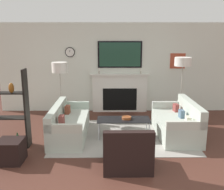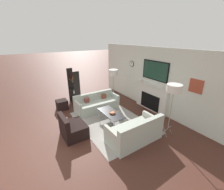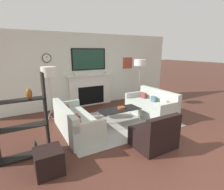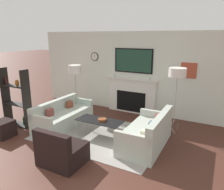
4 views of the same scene
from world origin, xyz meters
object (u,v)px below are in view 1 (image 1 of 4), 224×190
coffee_table (124,120)px  shelf_unit (6,110)px  armchair (127,154)px  couch_right (177,124)px  couch_left (68,125)px  floor_lamp_left (60,68)px  decorative_bowl (127,118)px  ottoman (11,151)px  floor_lamp_right (183,63)px

coffee_table → shelf_unit: bearing=-168.7°
armchair → coffee_table: bearing=89.8°
couch_right → coffee_table: (-1.28, -0.07, 0.11)m
shelf_unit → couch_left: bearing=25.3°
armchair → floor_lamp_left: floor_lamp_left is taller
couch_left → couch_right: 2.57m
couch_right → shelf_unit: 3.85m
couch_left → shelf_unit: size_ratio=1.13×
couch_right → decorative_bowl: bearing=-177.5°
decorative_bowl → shelf_unit: size_ratio=0.13×
couch_left → ottoman: size_ratio=4.14×
couch_left → floor_lamp_left: (-0.36, 1.13, 1.20)m
couch_left → ottoman: (-0.88, -1.29, -0.06)m
floor_lamp_left → shelf_unit: bearing=-116.3°
decorative_bowl → floor_lamp_right: (1.56, 1.18, 1.15)m
shelf_unit → ottoman: 0.98m
floor_lamp_left → shelf_unit: (-0.84, -1.70, -0.67)m
coffee_table → armchair: bearing=-90.2°
armchair → couch_right: bearing=50.3°
floor_lamp_left → shelf_unit: 2.01m
couch_left → decorative_bowl: size_ratio=8.40×
floor_lamp_right → ottoman: (-3.81, -2.41, -1.40)m
coffee_table → decorative_bowl: decorative_bowl is taller
floor_lamp_right → shelf_unit: (-4.13, -1.70, -0.81)m
coffee_table → shelf_unit: (-2.50, -0.50, 0.40)m
decorative_bowl → shelf_unit: bearing=-168.7°
floor_lamp_right → decorative_bowl: bearing=-143.0°
decorative_bowl → floor_lamp_left: 2.32m
couch_right → decorative_bowl: (-1.21, -0.05, 0.17)m
couch_right → floor_lamp_right: floor_lamp_right is taller
floor_lamp_right → ottoman: size_ratio=3.86×
decorative_bowl → ottoman: decorative_bowl is taller
armchair → floor_lamp_left: (-1.65, 2.67, 1.20)m
couch_right → floor_lamp_left: 3.36m
armchair → ottoman: bearing=173.2°
floor_lamp_right → shelf_unit: bearing=-157.7°
couch_left → coffee_table: (1.29, -0.07, 0.14)m
couch_left → floor_lamp_left: size_ratio=1.16×
couch_left → couch_right: (2.57, 0.00, 0.02)m
couch_left → coffee_table: couch_left is taller
floor_lamp_right → couch_right: bearing=-107.5°
armchair → floor_lamp_left: size_ratio=0.53×
decorative_bowl → ottoman: size_ratio=0.49×
coffee_table → ottoman: same height
floor_lamp_left → floor_lamp_right: size_ratio=0.93×
couch_right → coffee_table: bearing=-176.9°
armchair → coffee_table: size_ratio=0.71×
shelf_unit → floor_lamp_left: bearing=63.7°
couch_right → armchair: size_ratio=1.98×
ottoman → floor_lamp_left: bearing=77.9°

